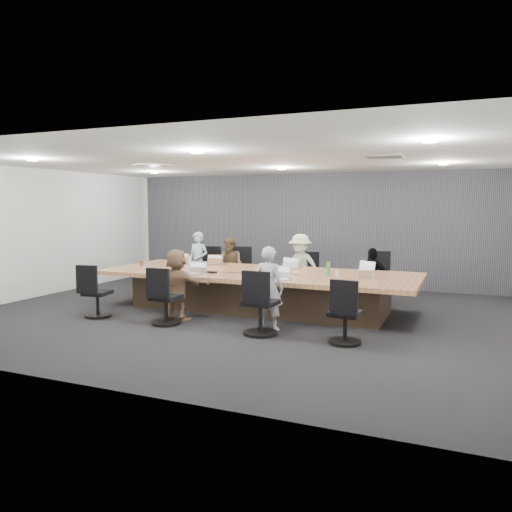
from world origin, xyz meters
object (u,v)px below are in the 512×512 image
at_px(chair_5, 166,302).
at_px(person_1, 230,266).
at_px(laptop_1, 219,264).
at_px(laptop_3, 367,271).
at_px(chair_2, 305,280).
at_px(conference_table, 258,289).
at_px(canvas_bag, 366,274).
at_px(chair_6, 261,308).
at_px(person_5, 177,285).
at_px(chair_7, 345,319).
at_px(snack_packet, 366,277).
at_px(bottle_green_left, 169,259).
at_px(chair_0, 206,272).
at_px(laptop_5, 193,274).
at_px(laptop_6, 281,279).
at_px(chair_4, 97,297).
at_px(stapler, 256,275).
at_px(chair_3, 375,281).
at_px(laptop_2, 292,267).
at_px(mug_brown, 141,263).
at_px(laptop_0, 186,262).
at_px(person_6, 269,288).
at_px(bottle_clear, 190,261).
at_px(bottle_green_right, 328,269).
at_px(person_3, 372,276).
at_px(person_0, 198,262).
at_px(person_2, 300,267).
at_px(chair_1, 237,273).

height_order(chair_5, person_1, person_1).
xyz_separation_m(laptop_1, laptop_3, (3.16, 0.00, 0.00)).
height_order(chair_2, laptop_1, laptop_1).
relative_size(conference_table, canvas_bag, 22.92).
height_order(chair_6, person_5, person_5).
bearing_deg(chair_7, snack_packet, 96.55).
xyz_separation_m(laptop_3, bottle_green_left, (-4.12, -0.50, 0.11)).
bearing_deg(chair_6, chair_0, 133.08).
height_order(laptop_5, laptop_6, same).
bearing_deg(chair_4, person_1, 59.41).
bearing_deg(stapler, chair_3, 54.18).
height_order(laptop_2, canvas_bag, canvas_bag).
distance_m(mug_brown, stapler, 2.95).
distance_m(conference_table, person_5, 1.68).
relative_size(conference_table, person_1, 4.63).
bearing_deg(laptop_0, conference_table, 157.05).
bearing_deg(person_6, laptop_3, -113.64).
xyz_separation_m(chair_6, bottle_clear, (-2.41, 1.96, 0.43)).
xyz_separation_m(laptop_0, stapler, (2.30, -1.46, 0.02)).
bearing_deg(chair_2, chair_0, -12.16).
bearing_deg(conference_table, bottle_green_right, -1.06).
height_order(person_3, laptop_6, person_3).
relative_size(person_0, bottle_green_right, 5.34).
bearing_deg(bottle_green_left, person_5, -53.33).
xyz_separation_m(person_0, snack_packet, (4.14, -1.38, 0.06)).
height_order(laptop_1, bottle_green_left, bottle_green_left).
xyz_separation_m(chair_6, person_2, (-0.34, 3.05, 0.28)).
distance_m(person_3, snack_packet, 1.40).
bearing_deg(laptop_0, person_0, -91.82).
distance_m(chair_3, chair_5, 4.47).
xyz_separation_m(chair_0, laptop_3, (3.99, -0.90, 0.33)).
xyz_separation_m(chair_7, person_1, (-3.32, 3.05, 0.28)).
bearing_deg(person_3, person_2, -165.76).
height_order(laptop_6, bottle_green_left, bottle_green_left).
distance_m(laptop_2, person_3, 1.61).
relative_size(chair_1, chair_2, 1.15).
distance_m(laptop_0, mug_brown, 1.03).
relative_size(chair_4, chair_5, 0.95).
distance_m(bottle_green_left, stapler, 2.61).
bearing_deg(person_0, person_6, -39.90).
xyz_separation_m(person_5, person_6, (1.72, -0.00, 0.05)).
bearing_deg(laptop_2, person_5, 67.62).
distance_m(chair_0, canvas_bag, 4.50).
bearing_deg(chair_6, person_2, 99.69).
relative_size(laptop_2, bottle_clear, 1.57).
relative_size(chair_2, person_6, 0.56).
relative_size(chair_2, laptop_5, 2.14).
bearing_deg(laptop_5, laptop_3, 20.34).
relative_size(chair_0, bottle_green_right, 3.19).
relative_size(laptop_0, laptop_1, 1.01).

